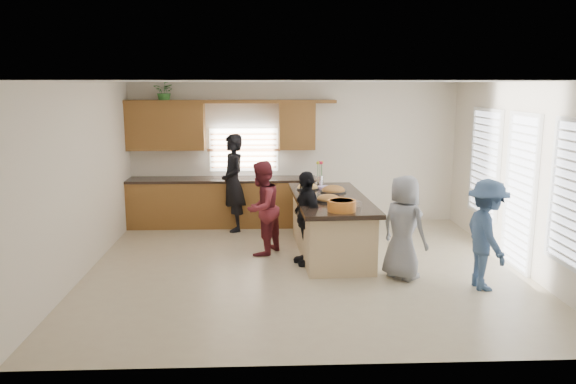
{
  "coord_description": "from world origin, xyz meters",
  "views": [
    {
      "loc": [
        -0.6,
        -8.17,
        2.77
      ],
      "look_at": [
        -0.24,
        0.19,
        1.15
      ],
      "focal_mm": 35.0,
      "sensor_mm": 36.0,
      "label": 1
    }
  ],
  "objects_px": {
    "woman_left_front": "(306,218)",
    "woman_right_back": "(487,235)",
    "salad_bowl": "(342,205)",
    "woman_left_back": "(233,183)",
    "island": "(330,226)",
    "woman_left_mid": "(262,208)",
    "woman_right_front": "(403,227)"
  },
  "relations": [
    {
      "from": "woman_left_front",
      "to": "woman_right_back",
      "type": "xyz_separation_m",
      "value": [
        2.36,
        -1.19,
        0.03
      ]
    },
    {
      "from": "woman_right_front",
      "to": "woman_right_back",
      "type": "bearing_deg",
      "value": -153.47
    },
    {
      "from": "woman_left_front",
      "to": "woman_left_mid",
      "type": "bearing_deg",
      "value": -145.59
    },
    {
      "from": "island",
      "to": "woman_left_front",
      "type": "relative_size",
      "value": 1.88
    },
    {
      "from": "woman_left_front",
      "to": "salad_bowl",
      "type": "bearing_deg",
      "value": 26.05
    },
    {
      "from": "island",
      "to": "woman_right_back",
      "type": "bearing_deg",
      "value": -44.47
    },
    {
      "from": "salad_bowl",
      "to": "woman_left_mid",
      "type": "xyz_separation_m",
      "value": [
        -1.17,
        1.04,
        -0.27
      ]
    },
    {
      "from": "woman_right_back",
      "to": "island",
      "type": "bearing_deg",
      "value": 47.9
    },
    {
      "from": "woman_left_back",
      "to": "woman_right_back",
      "type": "distance_m",
      "value": 4.86
    },
    {
      "from": "island",
      "to": "woman_left_mid",
      "type": "height_order",
      "value": "woman_left_mid"
    },
    {
      "from": "woman_right_back",
      "to": "woman_right_front",
      "type": "relative_size",
      "value": 1.01
    },
    {
      "from": "woman_left_mid",
      "to": "woman_right_back",
      "type": "height_order",
      "value": "woman_left_mid"
    },
    {
      "from": "island",
      "to": "woman_right_front",
      "type": "height_order",
      "value": "woman_right_front"
    },
    {
      "from": "woman_left_mid",
      "to": "woman_left_back",
      "type": "bearing_deg",
      "value": -131.76
    },
    {
      "from": "woman_left_back",
      "to": "woman_left_mid",
      "type": "xyz_separation_m",
      "value": [
        0.54,
        -1.55,
        -0.15
      ]
    },
    {
      "from": "salad_bowl",
      "to": "woman_left_mid",
      "type": "distance_m",
      "value": 1.59
    },
    {
      "from": "woman_right_back",
      "to": "woman_right_front",
      "type": "bearing_deg",
      "value": 65.27
    },
    {
      "from": "salad_bowl",
      "to": "woman_right_front",
      "type": "relative_size",
      "value": 0.28
    },
    {
      "from": "woman_left_back",
      "to": "woman_right_front",
      "type": "bearing_deg",
      "value": 21.29
    },
    {
      "from": "salad_bowl",
      "to": "woman_left_front",
      "type": "height_order",
      "value": "woman_left_front"
    },
    {
      "from": "island",
      "to": "woman_left_front",
      "type": "distance_m",
      "value": 0.75
    },
    {
      "from": "woman_left_front",
      "to": "woman_right_front",
      "type": "xyz_separation_m",
      "value": [
        1.34,
        -0.72,
        0.02
      ]
    },
    {
      "from": "salad_bowl",
      "to": "woman_left_mid",
      "type": "relative_size",
      "value": 0.27
    },
    {
      "from": "salad_bowl",
      "to": "woman_right_back",
      "type": "bearing_deg",
      "value": -20.02
    },
    {
      "from": "island",
      "to": "woman_right_back",
      "type": "distance_m",
      "value": 2.6
    },
    {
      "from": "woman_right_back",
      "to": "woman_left_mid",
      "type": "bearing_deg",
      "value": 60.42
    },
    {
      "from": "woman_left_back",
      "to": "woman_left_front",
      "type": "height_order",
      "value": "woman_left_back"
    },
    {
      "from": "salad_bowl",
      "to": "woman_left_back",
      "type": "height_order",
      "value": "woman_left_back"
    },
    {
      "from": "woman_left_back",
      "to": "woman_right_front",
      "type": "height_order",
      "value": "woman_left_back"
    },
    {
      "from": "island",
      "to": "woman_right_front",
      "type": "relative_size",
      "value": 1.83
    },
    {
      "from": "woman_right_front",
      "to": "salad_bowl",
      "type": "bearing_deg",
      "value": 37.09
    },
    {
      "from": "salad_bowl",
      "to": "woman_left_back",
      "type": "xyz_separation_m",
      "value": [
        -1.71,
        2.59,
        -0.12
      ]
    }
  ]
}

